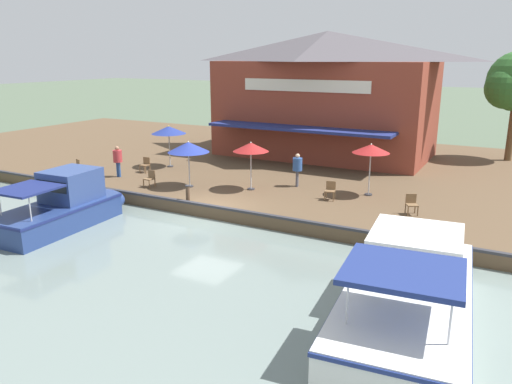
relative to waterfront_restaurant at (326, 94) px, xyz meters
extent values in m
plane|color=#4C5B47|center=(13.89, -0.15, -4.64)|extent=(220.00, 220.00, 0.00)
cube|color=brown|center=(2.89, -0.15, -4.34)|extent=(22.00, 56.00, 0.60)
cube|color=#2D2D33|center=(13.79, -0.15, -3.99)|extent=(0.20, 50.40, 0.10)
cube|color=brown|center=(-0.02, 0.00, -0.99)|extent=(7.12, 13.31, 6.10)
pyramid|color=#4C474C|center=(-0.02, 0.00, 2.99)|extent=(7.48, 13.97, 1.85)
cube|color=navy|center=(4.44, 0.00, -1.74)|extent=(1.80, 11.31, 0.16)
cube|color=silver|center=(3.58, 0.00, 0.69)|extent=(0.08, 7.98, 0.70)
cylinder|color=#B7B7B7|center=(8.58, 5.55, -2.88)|extent=(0.06, 0.06, 2.31)
cylinder|color=#2D2D33|center=(8.58, 5.55, -4.01)|extent=(0.36, 0.36, 0.06)
cone|color=maroon|center=(8.58, 5.55, -1.79)|extent=(1.74, 1.74, 0.40)
cone|color=white|center=(8.58, 5.55, -1.77)|extent=(1.08, 1.08, 0.32)
sphere|color=white|center=(8.58, 5.55, -1.59)|extent=(0.08, 0.08, 0.08)
cylinder|color=#B7B7B7|center=(8.01, -6.69, -2.90)|extent=(0.06, 0.06, 2.28)
cylinder|color=#2D2D33|center=(8.01, -6.69, -4.01)|extent=(0.36, 0.36, 0.06)
cone|color=navy|center=(8.01, -6.69, -1.82)|extent=(2.02, 2.02, 0.44)
cone|color=yellow|center=(8.01, -6.69, -1.80)|extent=(1.25, 1.25, 0.35)
sphere|color=yellow|center=(8.01, -6.69, -1.60)|extent=(0.08, 0.08, 0.08)
cylinder|color=#B7B7B7|center=(10.34, 0.13, -2.93)|extent=(0.06, 0.06, 2.21)
cylinder|color=#2D2D33|center=(10.34, 0.13, -4.01)|extent=(0.36, 0.36, 0.06)
cone|color=maroon|center=(10.34, 0.13, -1.90)|extent=(1.75, 1.75, 0.43)
cone|color=white|center=(10.34, 0.13, -1.88)|extent=(1.08, 1.08, 0.34)
sphere|color=white|center=(10.34, 0.13, -1.68)|extent=(0.08, 0.08, 0.08)
cylinder|color=#B7B7B7|center=(11.34, -2.87, -2.98)|extent=(0.06, 0.06, 2.12)
cylinder|color=#2D2D33|center=(11.34, -2.87, -4.01)|extent=(0.36, 0.36, 0.06)
cone|color=navy|center=(11.34, -2.87, -2.00)|extent=(2.08, 2.08, 0.51)
cone|color=white|center=(11.34, -2.87, -1.98)|extent=(1.29, 1.29, 0.41)
sphere|color=white|center=(11.34, -2.87, -1.74)|extent=(0.08, 0.08, 0.08)
cube|color=brown|center=(10.09, -6.81, -3.83)|extent=(0.04, 0.04, 0.42)
cube|color=brown|center=(10.11, -7.21, -3.83)|extent=(0.04, 0.04, 0.42)
cube|color=brown|center=(9.69, -6.83, -3.83)|extent=(0.04, 0.04, 0.42)
cube|color=brown|center=(9.71, -7.23, -3.83)|extent=(0.04, 0.04, 0.42)
cube|color=brown|center=(9.90, -7.02, -3.61)|extent=(0.47, 0.47, 0.05)
cube|color=brown|center=(9.70, -7.03, -3.39)|extent=(0.07, 0.44, 0.40)
cube|color=brown|center=(12.42, -9.97, -3.83)|extent=(0.05, 0.05, 0.42)
cube|color=brown|center=(12.28, -10.35, -3.83)|extent=(0.05, 0.05, 0.42)
cube|color=brown|center=(12.05, -9.83, -3.83)|extent=(0.05, 0.05, 0.42)
cube|color=brown|center=(11.91, -10.21, -3.83)|extent=(0.05, 0.05, 0.42)
cube|color=brown|center=(12.17, -10.09, -3.61)|extent=(0.57, 0.57, 0.05)
cube|color=brown|center=(11.98, -10.02, -3.39)|extent=(0.19, 0.43, 0.40)
cube|color=brown|center=(12.58, -4.44, -3.83)|extent=(0.04, 0.04, 0.42)
cube|color=brown|center=(12.55, -4.84, -3.83)|extent=(0.04, 0.04, 0.42)
cube|color=brown|center=(12.18, -4.41, -3.83)|extent=(0.04, 0.04, 0.42)
cube|color=brown|center=(12.16, -4.81, -3.83)|extent=(0.04, 0.04, 0.42)
cube|color=brown|center=(12.37, -4.62, -3.61)|extent=(0.47, 0.47, 0.05)
cube|color=brown|center=(12.17, -4.61, -3.39)|extent=(0.07, 0.44, 0.40)
cube|color=brown|center=(10.41, 4.45, -3.83)|extent=(0.05, 0.05, 0.42)
cube|color=brown|center=(10.48, 4.06, -3.83)|extent=(0.05, 0.05, 0.42)
cube|color=brown|center=(10.02, 4.38, -3.83)|extent=(0.05, 0.05, 0.42)
cube|color=brown|center=(10.08, 3.99, -3.83)|extent=(0.05, 0.05, 0.42)
cube|color=brown|center=(10.25, 4.22, -3.61)|extent=(0.51, 0.51, 0.05)
cube|color=brown|center=(10.05, 4.19, -3.39)|extent=(0.11, 0.44, 0.40)
cube|color=brown|center=(10.80, 8.26, -3.83)|extent=(0.05, 0.05, 0.42)
cube|color=brown|center=(10.98, 7.91, -3.83)|extent=(0.05, 0.05, 0.42)
cube|color=brown|center=(10.44, 8.08, -3.83)|extent=(0.05, 0.05, 0.42)
cube|color=brown|center=(10.63, 7.72, -3.83)|extent=(0.05, 0.05, 0.42)
cube|color=brown|center=(10.71, 7.99, -3.61)|extent=(0.59, 0.59, 0.05)
cube|color=brown|center=(10.54, 7.90, -3.39)|extent=(0.24, 0.41, 0.40)
cylinder|color=#2D5193|center=(11.39, -7.66, -3.62)|extent=(0.13, 0.13, 0.83)
cylinder|color=#2D5193|center=(11.42, -7.49, -3.62)|extent=(0.13, 0.13, 0.83)
cylinder|color=#B23338|center=(11.41, -7.58, -2.88)|extent=(0.48, 0.48, 0.65)
sphere|color=#9E7051|center=(11.41, -7.58, -2.45)|extent=(0.22, 0.22, 0.22)
cylinder|color=#4C4C56|center=(8.75, 1.91, -3.63)|extent=(0.13, 0.13, 0.82)
cylinder|color=#4C4C56|center=(8.59, 1.86, -3.63)|extent=(0.13, 0.13, 0.82)
cylinder|color=#2D5193|center=(8.67, 1.88, -2.89)|extent=(0.48, 0.48, 0.65)
sphere|color=#DBB28E|center=(8.67, 1.88, -2.46)|extent=(0.22, 0.22, 0.22)
cube|color=white|center=(19.00, 9.58, -3.98)|extent=(7.87, 3.77, 1.16)
ellipsoid|color=white|center=(15.22, 9.21, -3.98)|extent=(2.96, 3.14, 1.16)
cube|color=navy|center=(19.00, 9.58, -3.47)|extent=(7.96, 3.82, 0.10)
cube|color=white|center=(17.67, 9.45, -2.87)|extent=(2.77, 2.67, 1.05)
cube|color=black|center=(18.91, 9.57, -2.74)|extent=(0.27, 2.12, 0.37)
cube|color=navy|center=(20.78, 9.76, -2.22)|extent=(2.56, 2.80, 0.13)
cylinder|color=silver|center=(21.37, 10.88, -2.81)|extent=(0.05, 0.05, 1.17)
cylinder|color=silver|center=(21.58, 8.77, -2.81)|extent=(0.05, 0.05, 1.17)
cylinder|color=silver|center=(14.90, 9.18, -3.09)|extent=(0.28, 2.42, 0.04)
cube|color=navy|center=(17.92, -4.90, -4.06)|extent=(5.52, 2.61, 0.99)
ellipsoid|color=navy|center=(15.22, -5.05, -4.06)|extent=(2.03, 2.30, 0.99)
cube|color=navy|center=(17.92, -4.90, -3.65)|extent=(5.58, 2.65, 0.10)
cube|color=navy|center=(16.97, -4.95, -2.91)|extent=(2.19, 1.96, 1.31)
cube|color=black|center=(17.99, -4.89, -2.75)|extent=(0.15, 1.62, 0.46)
cube|color=navy|center=(19.18, -4.82, -2.56)|extent=(2.22, 2.08, 0.08)
cylinder|color=silver|center=(19.77, -3.98, -3.06)|extent=(0.05, 0.05, 1.00)
cylinder|color=silver|center=(19.86, -5.59, -3.06)|extent=(0.05, 0.05, 1.00)
cylinder|color=#473323|center=(13.54, -1.39, -3.68)|extent=(0.18, 0.18, 0.72)
cylinder|color=#2D2D33|center=(13.54, -1.39, -3.30)|extent=(0.22, 0.22, 0.04)
cylinder|color=brown|center=(-3.76, 11.01, -2.26)|extent=(0.43, 0.43, 3.55)
sphere|color=#2D6028|center=(-3.03, 10.46, 0.52)|extent=(2.56, 2.56, 2.56)
camera|label=1|loc=(31.27, 11.72, 2.36)|focal=35.00mm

